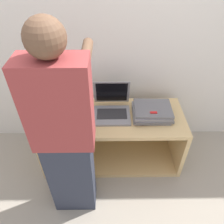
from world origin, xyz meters
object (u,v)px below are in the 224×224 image
at_px(laptop_stack_left, 71,114).
at_px(person, 65,138).
at_px(laptop_open, 112,108).
at_px(laptop_stack_right, 152,112).

distance_m(laptop_stack_left, person, 0.52).
bearing_deg(person, laptop_open, 59.32).
relative_size(laptop_open, laptop_stack_left, 0.99).
distance_m(laptop_open, laptop_stack_left, 0.37).
relative_size(laptop_stack_right, person, 0.22).
distance_m(laptop_open, laptop_stack_right, 0.37).
relative_size(laptop_stack_left, laptop_stack_right, 0.98).
height_order(laptop_stack_right, person, person).
distance_m(laptop_open, person, 0.65).
relative_size(laptop_open, laptop_stack_right, 0.97).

